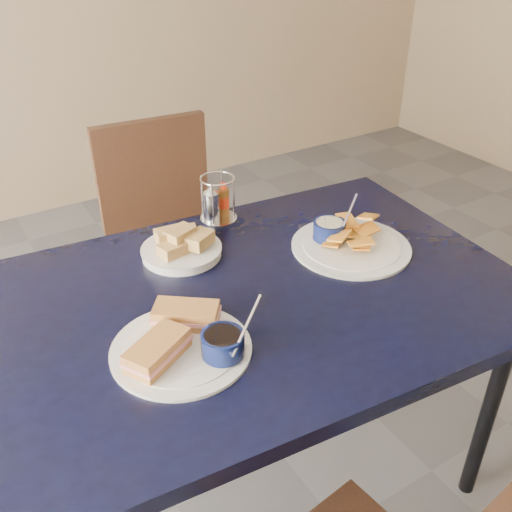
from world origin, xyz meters
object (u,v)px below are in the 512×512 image
chair_far (164,226)px  condiment_caddy (216,202)px  plantain_plate (345,240)px  dining_table (254,312)px  sandwich_plate (185,340)px  bread_basket (182,246)px

chair_far → condiment_caddy: (-0.01, -0.45, 0.29)m
plantain_plate → dining_table: bearing=-170.6°
plantain_plate → condiment_caddy: size_ratio=2.38×
condiment_caddy → sandwich_plate: bearing=-125.0°
sandwich_plate → plantain_plate: bearing=15.6°
dining_table → sandwich_plate: (-0.23, -0.10, 0.08)m
dining_table → condiment_caddy: bearing=75.0°
sandwich_plate → condiment_caddy: size_ratio=2.31×
bread_basket → condiment_caddy: condiment_caddy is taller
sandwich_plate → bread_basket: (0.16, 0.35, 0.00)m
plantain_plate → condiment_caddy: condiment_caddy is taller
dining_table → chair_far: size_ratio=1.52×
sandwich_plate → dining_table: bearing=23.6°
dining_table → sandwich_plate: 0.27m
sandwich_plate → chair_far: bearing=69.8°
dining_table → chair_far: (0.11, 0.82, -0.18)m
bread_basket → condiment_caddy: (0.18, 0.13, 0.03)m
bread_basket → condiment_caddy: 0.22m
chair_far → condiment_caddy: bearing=-90.9°
condiment_caddy → plantain_plate: bearing=-54.9°
chair_far → bread_basket: (-0.18, -0.58, 0.27)m
sandwich_plate → condiment_caddy: 0.58m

